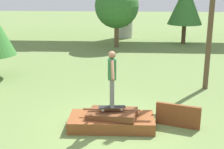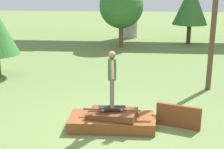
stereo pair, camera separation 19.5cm
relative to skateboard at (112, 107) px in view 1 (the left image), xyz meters
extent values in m
plane|color=olive|center=(-0.02, 0.07, -0.65)|extent=(80.00, 80.00, 0.00)
cube|color=brown|center=(-0.02, 0.07, -0.49)|extent=(2.45, 1.14, 0.33)
cube|color=brown|center=(0.00, 0.05, -0.23)|extent=(1.47, 0.99, 0.25)
cylinder|color=brown|center=(-0.02, 0.07, -0.11)|extent=(1.63, 0.06, 0.06)
cube|color=brown|center=(1.88, 0.26, -0.32)|extent=(1.24, 0.49, 0.67)
cube|color=black|center=(0.00, 0.00, 0.01)|extent=(0.77, 0.31, 0.01)
cylinder|color=silver|center=(0.25, 0.12, -0.05)|extent=(0.06, 0.04, 0.05)
cylinder|color=silver|center=(0.27, -0.06, -0.05)|extent=(0.06, 0.04, 0.05)
cylinder|color=silver|center=(-0.27, 0.06, -0.05)|extent=(0.06, 0.04, 0.05)
cylinder|color=silver|center=(-0.25, -0.12, -0.05)|extent=(0.06, 0.04, 0.05)
cylinder|color=slate|center=(-0.01, 0.08, 0.41)|extent=(0.12, 0.12, 0.80)
cylinder|color=slate|center=(0.01, -0.08, 0.41)|extent=(0.12, 0.12, 0.80)
cube|color=#2D6638|center=(0.00, 0.00, 1.10)|extent=(0.24, 0.23, 0.58)
sphere|color=brown|center=(0.00, 0.00, 1.50)|extent=(0.20, 0.20, 0.20)
cylinder|color=brown|center=(-0.03, 0.29, 1.15)|extent=(0.14, 0.46, 0.47)
cylinder|color=brown|center=(0.03, -0.29, 1.15)|extent=(0.14, 0.46, 0.47)
cylinder|color=brown|center=(-0.50, 12.07, 0.07)|extent=(0.29, 0.29, 1.44)
sphere|color=#336B2D|center=(-0.50, 12.07, 1.98)|extent=(2.80, 2.80, 2.80)
cylinder|color=#4C3823|center=(4.07, 13.62, 0.02)|extent=(0.29, 0.29, 1.34)
cone|color=#336B2D|center=(4.07, 13.62, 2.05)|extent=(2.34, 2.34, 2.73)
camera|label=1|loc=(0.53, -8.10, 3.30)|focal=50.00mm
camera|label=2|loc=(0.73, -8.09, 3.30)|focal=50.00mm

